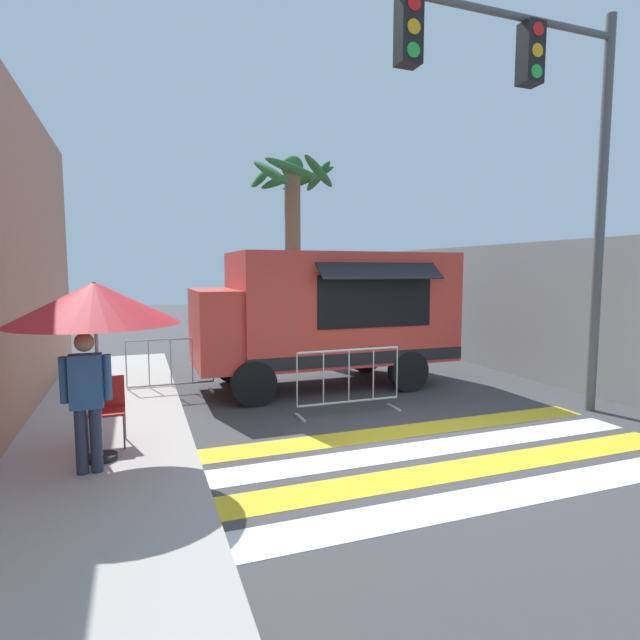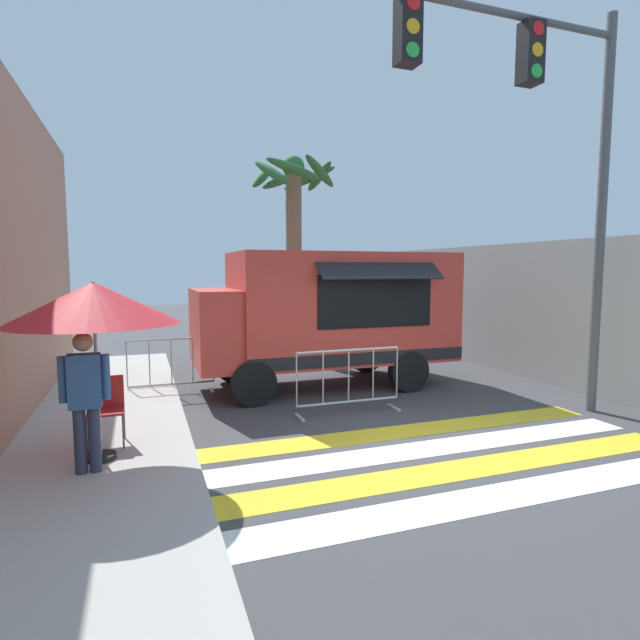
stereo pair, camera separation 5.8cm
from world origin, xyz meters
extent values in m
plane|color=#424244|center=(0.00, 0.00, 0.00)|extent=(60.00, 60.00, 0.00)
cube|color=gray|center=(4.48, 3.00, 1.52)|extent=(0.20, 16.00, 3.04)
cube|color=white|center=(0.00, -1.88, 0.00)|extent=(6.40, 0.56, 0.01)
cube|color=yellow|center=(0.00, -1.12, 0.00)|extent=(6.40, 0.56, 0.01)
cube|color=white|center=(0.00, -0.36, 0.00)|extent=(6.40, 0.56, 0.01)
cube|color=yellow|center=(0.00, 0.40, 0.00)|extent=(6.40, 0.56, 0.01)
cube|color=#D13D33|center=(0.22, 3.59, 1.67)|extent=(4.47, 2.22, 2.22)
cube|color=#D13D33|center=(-2.02, 3.59, 1.31)|extent=(1.58, 2.04, 1.50)
cube|color=#1E232D|center=(-2.76, 3.59, 1.69)|extent=(0.06, 1.78, 0.57)
cube|color=black|center=(0.48, 2.47, 1.84)|extent=(2.37, 0.03, 1.00)
cube|color=black|center=(0.48, 2.26, 2.42)|extent=(2.47, 0.43, 0.31)
cube|color=black|center=(0.22, 2.48, 0.74)|extent=(4.47, 0.01, 0.24)
cylinder|color=black|center=(-1.89, 2.57, 0.41)|extent=(0.82, 0.22, 0.82)
cylinder|color=black|center=(-1.89, 4.62, 0.41)|extent=(0.82, 0.22, 0.82)
cylinder|color=black|center=(1.27, 2.57, 0.41)|extent=(0.82, 0.22, 0.82)
cylinder|color=black|center=(1.27, 4.62, 0.41)|extent=(0.82, 0.22, 0.82)
cylinder|color=#515456|center=(3.56, 0.29, 3.28)|extent=(0.16, 0.16, 6.55)
cylinder|color=#515456|center=(1.22, 0.29, 6.20)|extent=(4.67, 0.11, 0.11)
cube|color=black|center=(1.92, 0.26, 5.69)|extent=(0.32, 0.28, 0.90)
cylinder|color=red|center=(1.92, 0.12, 5.99)|extent=(0.20, 0.02, 0.20)
cylinder|color=#F2A519|center=(1.92, 0.12, 5.69)|extent=(0.20, 0.02, 0.20)
cylinder|color=green|center=(1.92, 0.12, 5.39)|extent=(0.20, 0.02, 0.20)
cube|color=black|center=(-0.18, 0.26, 5.69)|extent=(0.32, 0.28, 0.90)
cylinder|color=red|center=(-0.18, 0.12, 5.99)|extent=(0.20, 0.02, 0.20)
cylinder|color=#F2A519|center=(-0.18, 0.12, 5.69)|extent=(0.20, 0.02, 0.20)
cylinder|color=green|center=(-0.18, 0.12, 5.39)|extent=(0.20, 0.02, 0.20)
cylinder|color=black|center=(-4.26, 0.27, 0.20)|extent=(0.36, 0.36, 0.06)
cylinder|color=#B2B2B7|center=(-4.26, 0.27, 1.23)|extent=(0.04, 0.04, 2.13)
cone|color=red|center=(-4.26, 0.27, 2.06)|extent=(1.94, 1.94, 0.49)
cylinder|color=#4C4C51|center=(-4.43, 0.56, 0.39)|extent=(0.02, 0.02, 0.43)
cylinder|color=#4C4C51|center=(-4.01, 0.56, 0.39)|extent=(0.02, 0.02, 0.43)
cylinder|color=#4C4C51|center=(-4.43, 0.98, 0.39)|extent=(0.02, 0.02, 0.43)
cylinder|color=#4C4C51|center=(-4.01, 0.98, 0.39)|extent=(0.02, 0.02, 0.43)
cube|color=#B22626|center=(-4.22, 0.77, 0.62)|extent=(0.44, 0.44, 0.03)
cube|color=#B22626|center=(-4.22, 0.98, 0.84)|extent=(0.44, 0.03, 0.41)
cylinder|color=#2D3347|center=(-4.43, -0.10, 0.54)|extent=(0.13, 0.13, 0.75)
cylinder|color=#2D3347|center=(-4.28, -0.10, 0.54)|extent=(0.13, 0.13, 0.75)
cube|color=#33598C|center=(-4.36, -0.10, 1.22)|extent=(0.34, 0.20, 0.60)
cylinder|color=#33598C|center=(-4.58, -0.10, 1.25)|extent=(0.09, 0.09, 0.51)
cylinder|color=#33598C|center=(-4.14, -0.10, 1.25)|extent=(0.09, 0.09, 0.51)
sphere|color=#9E7051|center=(-4.36, -0.10, 1.65)|extent=(0.21, 0.21, 0.21)
cylinder|color=#B7BABF|center=(-0.47, 1.57, 1.09)|extent=(1.84, 0.04, 0.04)
cylinder|color=#B7BABF|center=(-0.47, 1.57, 0.20)|extent=(1.84, 0.04, 0.04)
cylinder|color=#B7BABF|center=(-1.39, 1.57, 0.65)|extent=(0.02, 0.02, 0.89)
cylinder|color=#B7BABF|center=(-0.93, 1.57, 0.65)|extent=(0.02, 0.02, 0.89)
cylinder|color=#B7BABF|center=(-0.47, 1.57, 0.65)|extent=(0.02, 0.02, 0.89)
cylinder|color=#B7BABF|center=(-0.01, 1.57, 0.65)|extent=(0.02, 0.02, 0.89)
cylinder|color=#B7BABF|center=(0.45, 1.57, 0.65)|extent=(0.02, 0.02, 0.89)
cube|color=#B7BABF|center=(-1.34, 1.57, 0.01)|extent=(0.06, 0.44, 0.03)
cube|color=#B7BABF|center=(0.40, 1.57, 0.01)|extent=(0.06, 0.44, 0.03)
cylinder|color=#B7BABF|center=(-3.22, 3.96, 1.09)|extent=(1.63, 0.04, 0.04)
cylinder|color=#B7BABF|center=(-3.22, 3.96, 0.20)|extent=(1.63, 0.04, 0.04)
cylinder|color=#B7BABF|center=(-4.03, 3.96, 0.65)|extent=(0.02, 0.02, 0.89)
cylinder|color=#B7BABF|center=(-3.63, 3.96, 0.65)|extent=(0.02, 0.02, 0.89)
cylinder|color=#B7BABF|center=(-3.22, 3.96, 0.65)|extent=(0.02, 0.02, 0.89)
cylinder|color=#B7BABF|center=(-2.81, 3.96, 0.65)|extent=(0.02, 0.02, 0.89)
cylinder|color=#B7BABF|center=(-2.41, 3.96, 0.65)|extent=(0.02, 0.02, 0.89)
cube|color=#B7BABF|center=(-3.98, 3.96, 0.01)|extent=(0.06, 0.44, 0.03)
cube|color=#B7BABF|center=(-2.46, 3.96, 0.01)|extent=(0.06, 0.44, 0.03)
cylinder|color=#7A664C|center=(0.22, 7.01, 2.51)|extent=(0.43, 0.43, 5.02)
sphere|color=#2D6B33|center=(0.22, 7.01, 5.17)|extent=(0.60, 0.60, 0.60)
ellipsoid|color=#2D6B33|center=(0.97, 7.07, 4.98)|extent=(0.37, 1.52, 0.76)
ellipsoid|color=#2D6B33|center=(0.84, 7.58, 5.01)|extent=(1.32, 1.41, 0.71)
ellipsoid|color=#2D6B33|center=(0.13, 7.69, 4.95)|extent=(1.37, 0.41, 0.78)
ellipsoid|color=#2D6B33|center=(-0.53, 7.45, 4.94)|extent=(1.06, 1.56, 0.97)
ellipsoid|color=#2D6B33|center=(-0.46, 6.66, 4.92)|extent=(0.87, 1.40, 0.94)
ellipsoid|color=#2D6B33|center=(0.01, 6.31, 4.98)|extent=(1.46, 0.65, 0.73)
ellipsoid|color=#2D6B33|center=(0.76, 6.42, 4.98)|extent=(1.33, 1.26, 0.77)
camera|label=1|loc=(-3.79, -6.06, 2.44)|focal=28.00mm
camera|label=2|loc=(-3.74, -6.08, 2.44)|focal=28.00mm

